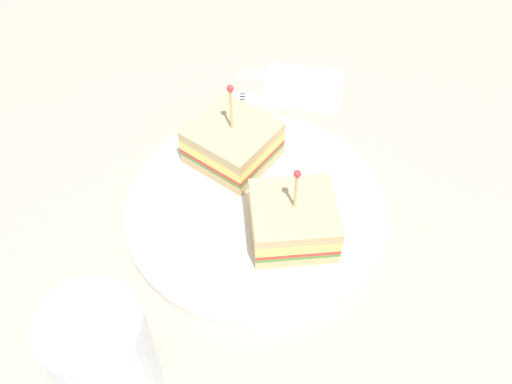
{
  "coord_description": "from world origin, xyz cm",
  "views": [
    {
      "loc": [
        25.01,
        26.27,
        47.26
      ],
      "look_at": [
        0.0,
        0.0,
        3.1
      ],
      "focal_mm": 39.87,
      "sensor_mm": 36.0,
      "label": 1
    }
  ],
  "objects_px": {
    "sandwich_half_front": "(293,221)",
    "sandwich_half_back": "(233,143)",
    "napkin": "(303,87)",
    "drink_glass": "(105,360)",
    "fork": "(269,98)",
    "plate": "(256,208)",
    "knife": "(278,74)"
  },
  "relations": [
    {
      "from": "napkin",
      "to": "knife",
      "type": "distance_m",
      "value": 0.04
    },
    {
      "from": "plate",
      "to": "fork",
      "type": "xyz_separation_m",
      "value": [
        -0.13,
        -0.12,
        -0.0
      ]
    },
    {
      "from": "sandwich_half_front",
      "to": "napkin",
      "type": "bearing_deg",
      "value": -139.46
    },
    {
      "from": "napkin",
      "to": "fork",
      "type": "distance_m",
      "value": 0.05
    },
    {
      "from": "plate",
      "to": "napkin",
      "type": "relative_size",
      "value": 2.79
    },
    {
      "from": "sandwich_half_front",
      "to": "fork",
      "type": "distance_m",
      "value": 0.22
    },
    {
      "from": "sandwich_half_front",
      "to": "fork",
      "type": "xyz_separation_m",
      "value": [
        -0.13,
        -0.17,
        -0.03
      ]
    },
    {
      "from": "sandwich_half_front",
      "to": "drink_glass",
      "type": "bearing_deg",
      "value": 0.64
    },
    {
      "from": "fork",
      "to": "sandwich_half_front",
      "type": "bearing_deg",
      "value": 51.5
    },
    {
      "from": "sandwich_half_back",
      "to": "fork",
      "type": "relative_size",
      "value": 1.0
    },
    {
      "from": "drink_glass",
      "to": "knife",
      "type": "distance_m",
      "value": 0.44
    },
    {
      "from": "drink_glass",
      "to": "sandwich_half_back",
      "type": "bearing_deg",
      "value": -153.42
    },
    {
      "from": "sandwich_half_front",
      "to": "fork",
      "type": "height_order",
      "value": "sandwich_half_front"
    },
    {
      "from": "sandwich_half_back",
      "to": "napkin",
      "type": "relative_size",
      "value": 1.05
    },
    {
      "from": "sandwich_half_front",
      "to": "napkin",
      "type": "height_order",
      "value": "sandwich_half_front"
    },
    {
      "from": "fork",
      "to": "napkin",
      "type": "bearing_deg",
      "value": 164.02
    },
    {
      "from": "fork",
      "to": "knife",
      "type": "relative_size",
      "value": 1.09
    },
    {
      "from": "sandwich_half_back",
      "to": "napkin",
      "type": "xyz_separation_m",
      "value": [
        -0.15,
        -0.04,
        -0.03
      ]
    },
    {
      "from": "sandwich_half_front",
      "to": "napkin",
      "type": "relative_size",
      "value": 1.13
    },
    {
      "from": "drink_glass",
      "to": "fork",
      "type": "height_order",
      "value": "drink_glass"
    },
    {
      "from": "sandwich_half_back",
      "to": "drink_glass",
      "type": "distance_m",
      "value": 0.27
    },
    {
      "from": "napkin",
      "to": "fork",
      "type": "bearing_deg",
      "value": -15.98
    },
    {
      "from": "sandwich_half_front",
      "to": "sandwich_half_back",
      "type": "relative_size",
      "value": 1.08
    },
    {
      "from": "plate",
      "to": "fork",
      "type": "distance_m",
      "value": 0.18
    },
    {
      "from": "napkin",
      "to": "fork",
      "type": "xyz_separation_m",
      "value": [
        0.05,
        -0.01,
        0.0
      ]
    },
    {
      "from": "sandwich_half_front",
      "to": "sandwich_half_back",
      "type": "bearing_deg",
      "value": -103.56
    },
    {
      "from": "fork",
      "to": "plate",
      "type": "bearing_deg",
      "value": 41.13
    },
    {
      "from": "drink_glass",
      "to": "fork",
      "type": "distance_m",
      "value": 0.39
    },
    {
      "from": "plate",
      "to": "drink_glass",
      "type": "height_order",
      "value": "drink_glass"
    },
    {
      "from": "napkin",
      "to": "knife",
      "type": "bearing_deg",
      "value": -81.4
    },
    {
      "from": "plate",
      "to": "sandwich_half_back",
      "type": "xyz_separation_m",
      "value": [
        -0.03,
        -0.07,
        0.03
      ]
    },
    {
      "from": "sandwich_half_front",
      "to": "fork",
      "type": "bearing_deg",
      "value": -128.5
    }
  ]
}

